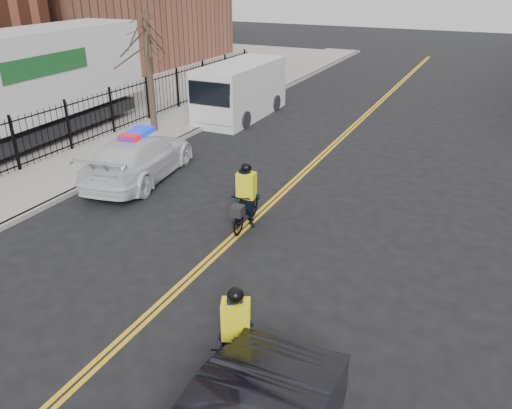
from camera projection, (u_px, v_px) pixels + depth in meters
The scene contains 11 objects.
ground at pixel (166, 300), 10.82m from camera, with size 120.00×120.00×0.00m, color black.
center_line_left at pixel (297, 176), 17.37m from camera, with size 0.10×60.00×0.01m, color yellow.
center_line_right at pixel (302, 177), 17.31m from camera, with size 0.10×60.00×0.01m, color yellow.
sidewalk at pixel (127, 145), 20.26m from camera, with size 3.00×60.00×0.15m, color #989690.
curb at pixel (158, 150), 19.67m from camera, with size 0.20×60.00×0.15m, color #989690.
iron_fence at pixel (96, 118), 20.46m from camera, with size 0.12×28.00×2.00m, color black, non-canonical shape.
street_tree at pixel (148, 50), 20.47m from camera, with size 3.20×3.20×4.80m.
police_cruiser at pixel (139, 157), 16.89m from camera, with size 2.95×5.50×1.67m.
cargo_van at pixel (239, 92), 23.92m from camera, with size 2.44×6.13×2.55m.
cyclist_near at pixel (236, 347), 8.54m from camera, with size 1.34×1.97×1.83m.
cyclist_far at pixel (246, 202), 13.64m from camera, with size 0.90×1.91×1.88m.
Camera 1 is at (5.64, -7.18, 6.47)m, focal length 35.00 mm.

